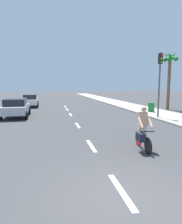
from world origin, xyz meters
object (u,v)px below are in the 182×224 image
object	(u,v)px
parked_car_silver	(16,107)
trash_bin_far	(151,107)
parked_car_white	(30,100)
palm_tree_mid	(170,64)
traffic_signal	(160,73)
cyclist	(143,130)

from	to	relation	value
parked_car_silver	trash_bin_far	world-z (taller)	parked_car_silver
parked_car_white	trash_bin_far	bearing A→B (deg)	-36.95
parked_car_white	trash_bin_far	xyz separation A→B (m)	(12.15, -8.32, -0.26)
parked_car_white	trash_bin_far	distance (m)	14.73
palm_tree_mid	traffic_signal	xyz separation A→B (m)	(-4.40, -5.62, -1.37)
parked_car_white	traffic_signal	size ratio (longest dim) A/B	0.81
parked_car_white	traffic_signal	distance (m)	16.21
cyclist	parked_car_white	distance (m)	19.60
palm_tree_mid	trash_bin_far	size ratio (longest dim) A/B	7.38
cyclist	traffic_signal	world-z (taller)	traffic_signal
parked_car_white	traffic_signal	bearing A→B (deg)	-48.84
palm_tree_mid	traffic_signal	bearing A→B (deg)	-128.09
parked_car_silver	parked_car_white	bearing A→B (deg)	85.97
palm_tree_mid	trash_bin_far	xyz separation A→B (m)	(-3.28, -2.39, -4.40)
parked_car_silver	parked_car_white	size ratio (longest dim) A/B	1.08
parked_car_white	palm_tree_mid	distance (m)	17.05
cyclist	parked_car_silver	bearing A→B (deg)	-52.78
parked_car_white	palm_tree_mid	xyz separation A→B (m)	(15.44, -5.93, 4.14)
cyclist	trash_bin_far	size ratio (longest dim) A/B	2.06
cyclist	parked_car_silver	distance (m)	12.27
cyclist	parked_car_silver	size ratio (longest dim) A/B	0.40
traffic_signal	trash_bin_far	world-z (taller)	traffic_signal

